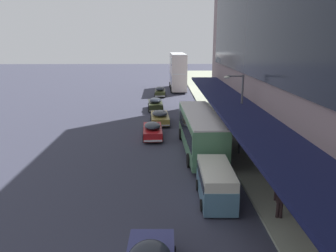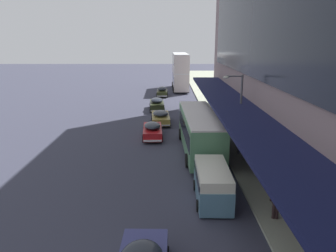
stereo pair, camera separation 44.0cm
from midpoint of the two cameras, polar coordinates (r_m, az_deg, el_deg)
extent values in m
cube|color=beige|center=(59.43, 2.40, 8.04)|extent=(2.67, 10.65, 2.95)
cube|color=black|center=(59.39, 2.40, 8.38)|extent=(2.70, 9.81, 1.30)
cube|color=silver|center=(59.27, 2.41, 9.51)|extent=(2.57, 10.65, 0.12)
cube|color=beige|center=(59.16, 2.43, 10.98)|extent=(2.67, 10.65, 2.95)
cube|color=black|center=(59.13, 2.43, 11.32)|extent=(2.70, 9.81, 1.30)
cube|color=silver|center=(59.08, 2.44, 12.46)|extent=(2.57, 10.65, 0.12)
cube|color=black|center=(64.43, 2.17, 12.38)|extent=(1.26, 0.08, 0.36)
cylinder|color=black|center=(63.12, 1.05, 7.23)|extent=(0.26, 1.00, 1.00)
cylinder|color=black|center=(63.25, 3.35, 7.23)|extent=(0.26, 1.00, 1.00)
cylinder|color=black|center=(56.29, 1.28, 6.32)|extent=(0.26, 1.00, 1.00)
cylinder|color=black|center=(56.43, 3.85, 6.31)|extent=(0.26, 1.00, 1.00)
cylinder|color=black|center=(58.75, 1.19, 6.67)|extent=(0.26, 1.00, 1.00)
cylinder|color=black|center=(58.89, 3.66, 6.67)|extent=(0.26, 1.00, 1.00)
cube|color=#548A60|center=(26.01, 6.05, -0.95)|extent=(2.86, 10.42, 2.74)
cube|color=black|center=(25.92, 6.07, -0.25)|extent=(2.87, 9.59, 1.21)
cube|color=silver|center=(25.67, 6.13, 2.11)|extent=(2.76, 10.41, 0.12)
cube|color=black|center=(30.78, 4.79, 3.68)|extent=(1.25, 0.10, 0.36)
cylinder|color=black|center=(29.57, 2.66, -1.41)|extent=(0.28, 1.01, 1.00)
cylinder|color=black|center=(29.87, 7.45, -1.36)|extent=(0.28, 1.01, 1.00)
cylinder|color=black|center=(23.22, 3.96, -6.02)|extent=(0.28, 1.01, 1.00)
cylinder|color=black|center=(23.60, 10.05, -5.87)|extent=(0.28, 1.01, 1.00)
cube|color=olive|center=(35.26, -0.91, 1.39)|extent=(2.08, 4.64, 0.72)
ellipsoid|color=#1E232D|center=(34.90, -0.89, 2.25)|extent=(1.75, 2.59, 0.52)
cube|color=silver|center=(37.56, -1.05, 1.89)|extent=(1.74, 0.22, 0.14)
cube|color=silver|center=(33.06, -0.74, 0.10)|extent=(1.74, 0.22, 0.14)
sphere|color=silver|center=(37.46, -1.82, 2.26)|extent=(0.18, 0.18, 0.18)
sphere|color=silver|center=(37.50, -0.28, 2.28)|extent=(0.18, 0.18, 0.18)
cylinder|color=black|center=(36.66, -2.42, 1.47)|extent=(0.18, 0.65, 0.64)
cylinder|color=black|center=(36.73, 0.43, 1.51)|extent=(0.18, 0.65, 0.64)
cylinder|color=black|center=(33.93, -2.35, 0.39)|extent=(0.18, 0.65, 0.64)
cylinder|color=black|center=(34.00, 0.73, 0.43)|extent=(0.18, 0.65, 0.64)
cube|color=#2A2F15|center=(52.70, -0.73, 5.85)|extent=(1.63, 4.16, 0.74)
ellipsoid|color=#1E232D|center=(52.40, -0.73, 6.52)|extent=(1.43, 2.29, 0.64)
cube|color=silver|center=(54.84, -0.70, 5.96)|extent=(1.54, 0.12, 0.14)
cube|color=silver|center=(50.64, -0.76, 5.23)|extent=(1.54, 0.12, 0.14)
sphere|color=silver|center=(54.78, -1.17, 6.24)|extent=(0.18, 0.18, 0.18)
sphere|color=silver|center=(54.77, -0.23, 6.24)|extent=(0.18, 0.18, 0.18)
cylinder|color=black|center=(54.04, -1.58, 5.77)|extent=(0.14, 0.64, 0.64)
cylinder|color=black|center=(54.01, 0.16, 5.77)|extent=(0.14, 0.64, 0.64)
cylinder|color=black|center=(51.49, -1.66, 5.33)|extent=(0.14, 0.64, 0.64)
cylinder|color=black|center=(51.47, 0.16, 5.33)|extent=(0.14, 0.64, 0.64)
cube|color=silver|center=(14.89, -2.81, -19.32)|extent=(1.73, 0.14, 0.14)
sphere|color=silver|center=(14.75, -4.88, -18.43)|extent=(0.18, 0.18, 0.18)
sphere|color=silver|center=(14.69, -0.78, -18.53)|extent=(0.18, 0.18, 0.18)
cube|color=#28301A|center=(42.16, -1.61, 3.66)|extent=(1.98, 4.53, 0.82)
ellipsoid|color=#1E232D|center=(41.81, -1.60, 4.52)|extent=(1.66, 2.52, 0.60)
cube|color=silver|center=(44.43, -1.69, 3.89)|extent=(1.65, 0.22, 0.14)
cube|color=silver|center=(39.99, -1.51, 2.67)|extent=(1.65, 0.22, 0.14)
sphere|color=silver|center=(44.33, -2.31, 4.27)|extent=(0.18, 0.18, 0.18)
sphere|color=silver|center=(44.36, -1.08, 4.28)|extent=(0.18, 0.18, 0.18)
cylinder|color=black|center=(43.55, -2.80, 3.59)|extent=(0.18, 0.65, 0.64)
cylinder|color=black|center=(43.60, -0.52, 3.62)|extent=(0.18, 0.65, 0.64)
cylinder|color=black|center=(40.86, -2.76, 2.85)|extent=(0.18, 0.65, 0.64)
cylinder|color=black|center=(40.91, -0.33, 2.88)|extent=(0.18, 0.65, 0.64)
cube|color=#A7161B|center=(30.07, -2.25, -0.95)|extent=(1.86, 4.37, 0.75)
ellipsoid|color=#1E232D|center=(29.70, -2.26, 0.08)|extent=(1.57, 2.43, 0.53)
cube|color=silver|center=(32.25, -2.28, -0.28)|extent=(1.57, 0.20, 0.14)
cube|color=silver|center=(28.03, -2.21, -2.60)|extent=(1.57, 0.20, 0.14)
sphere|color=silver|center=(32.15, -3.10, 0.17)|extent=(0.18, 0.18, 0.18)
sphere|color=silver|center=(32.16, -1.48, 0.19)|extent=(0.18, 0.18, 0.18)
cylinder|color=black|center=(31.44, -3.78, -0.79)|extent=(0.17, 0.65, 0.64)
cylinder|color=black|center=(31.45, -0.77, -0.76)|extent=(0.17, 0.65, 0.64)
cylinder|color=black|center=(28.88, -3.86, -2.20)|extent=(0.17, 0.65, 0.64)
cylinder|color=black|center=(28.89, -0.58, -2.16)|extent=(0.17, 0.65, 0.64)
cube|color=teal|center=(18.72, 8.43, -10.57)|extent=(1.80, 4.32, 1.29)
cube|color=silver|center=(18.40, 8.52, -8.35)|extent=(1.77, 4.23, 0.83)
cube|color=black|center=(18.43, 8.51, -8.62)|extent=(1.84, 3.89, 0.41)
ellipsoid|color=teal|center=(20.57, 7.69, -7.73)|extent=(1.62, 0.62, 1.11)
cylinder|color=black|center=(19.93, 5.38, -10.23)|extent=(0.17, 0.64, 0.64)
cylinder|color=black|center=(20.15, 10.43, -10.13)|extent=(0.17, 0.64, 0.64)
cylinder|color=black|center=(17.71, 6.03, -13.62)|extent=(0.17, 0.64, 0.64)
cylinder|color=black|center=(17.95, 11.75, -13.46)|extent=(0.17, 0.64, 0.64)
cylinder|color=#2F2021|center=(17.55, 19.20, -13.77)|extent=(0.16, 0.16, 0.85)
cylinder|color=#2F2021|center=(17.52, 18.67, -13.76)|extent=(0.16, 0.16, 0.85)
cube|color=#2F2021|center=(17.19, 19.15, -11.48)|extent=(0.44, 0.31, 0.70)
cylinder|color=#2F2021|center=(17.22, 20.03, -11.39)|extent=(0.10, 0.10, 0.63)
cylinder|color=#2F2021|center=(17.14, 18.29, -11.37)|extent=(0.10, 0.10, 0.63)
sphere|color=tan|center=(17.00, 19.28, -10.09)|extent=(0.22, 0.22, 0.22)
cylinder|color=black|center=(16.97, 19.30, -9.85)|extent=(0.33, 0.33, 0.02)
cylinder|color=black|center=(16.94, 19.32, -9.67)|extent=(0.21, 0.21, 0.12)
cylinder|color=#4C4C51|center=(25.37, 13.00, 1.80)|extent=(0.16, 0.16, 6.10)
cylinder|color=#4C4C51|center=(24.77, 12.02, 8.48)|extent=(1.20, 0.10, 0.10)
ellipsoid|color=silver|center=(24.66, 10.63, 8.33)|extent=(0.44, 0.28, 0.20)
camera|label=1|loc=(0.22, -89.56, 0.12)|focal=35.00mm
camera|label=2|loc=(0.22, 90.44, -0.12)|focal=35.00mm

